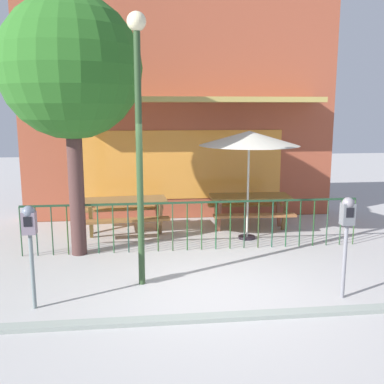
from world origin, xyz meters
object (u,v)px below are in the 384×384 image
(parking_meter_near, at_px, (347,221))
(patio_umbrella, at_px, (249,139))
(street_tree, at_px, (71,69))
(picnic_table_left, at_px, (125,207))
(street_lamp, at_px, (138,113))
(parking_meter_far, at_px, (30,230))
(picnic_table_right, at_px, (250,203))

(parking_meter_near, bearing_deg, patio_umbrella, 102.24)
(patio_umbrella, distance_m, street_tree, 3.70)
(picnic_table_left, height_order, street_lamp, street_lamp)
(parking_meter_near, relative_size, parking_meter_far, 1.03)
(patio_umbrella, relative_size, street_tree, 0.48)
(patio_umbrella, relative_size, street_lamp, 0.56)
(picnic_table_right, bearing_deg, parking_meter_near, -83.67)
(parking_meter_near, height_order, street_tree, street_tree)
(parking_meter_far, bearing_deg, street_lamp, 25.80)
(street_lamp, bearing_deg, parking_meter_near, -16.56)
(picnic_table_right, height_order, street_tree, street_tree)
(parking_meter_far, distance_m, street_lamp, 2.24)
(picnic_table_left, bearing_deg, picnic_table_right, 2.17)
(patio_umbrella, xyz_separation_m, parking_meter_far, (-3.71, -2.97, -0.99))
(parking_meter_far, xyz_separation_m, street_tree, (0.30, 2.33, 2.28))
(street_tree, bearing_deg, street_lamp, -53.93)
(patio_umbrella, relative_size, parking_meter_far, 1.57)
(street_tree, bearing_deg, picnic_table_right, 21.23)
(patio_umbrella, bearing_deg, parking_meter_near, -77.76)
(patio_umbrella, height_order, street_lamp, street_lamp)
(picnic_table_left, xyz_separation_m, parking_meter_far, (-1.14, -3.64, 0.51))
(picnic_table_left, distance_m, parking_meter_near, 5.02)
(parking_meter_near, relative_size, street_lamp, 0.37)
(picnic_table_right, bearing_deg, parking_meter_far, -136.54)
(picnic_table_right, bearing_deg, patio_umbrella, -107.49)
(picnic_table_left, height_order, parking_meter_far, parking_meter_far)
(picnic_table_left, distance_m, parking_meter_far, 3.85)
(picnic_table_right, relative_size, parking_meter_near, 1.24)
(picnic_table_right, distance_m, parking_meter_far, 5.47)
(picnic_table_left, relative_size, parking_meter_far, 1.31)
(parking_meter_far, bearing_deg, picnic_table_left, 72.62)
(picnic_table_left, bearing_deg, parking_meter_near, -49.40)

